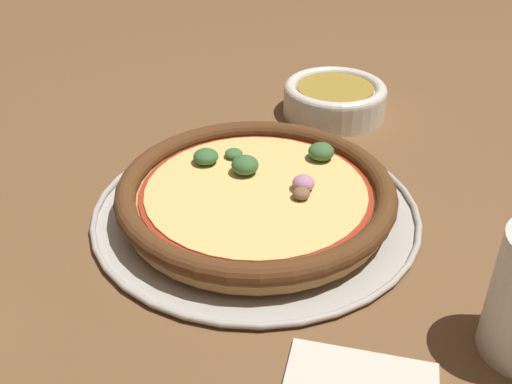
# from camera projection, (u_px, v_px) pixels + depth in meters

# --- Properties ---
(ground_plane) EXTENTS (3.00, 3.00, 0.00)m
(ground_plane) POSITION_uv_depth(u_px,v_px,m) (256.00, 213.00, 0.67)
(ground_plane) COLOR brown
(pizza_tray) EXTENTS (0.36, 0.36, 0.01)m
(pizza_tray) POSITION_uv_depth(u_px,v_px,m) (256.00, 210.00, 0.67)
(pizza_tray) COLOR #B7B2A8
(pizza_tray) RESTS_ON ground_plane
(pizza) EXTENTS (0.31, 0.31, 0.04)m
(pizza) POSITION_uv_depth(u_px,v_px,m) (256.00, 193.00, 0.66)
(pizza) COLOR tan
(pizza) RESTS_ON pizza_tray
(bowl_near) EXTENTS (0.15, 0.15, 0.05)m
(bowl_near) POSITION_uv_depth(u_px,v_px,m) (335.00, 97.00, 0.87)
(bowl_near) COLOR silver
(bowl_near) RESTS_ON ground_plane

